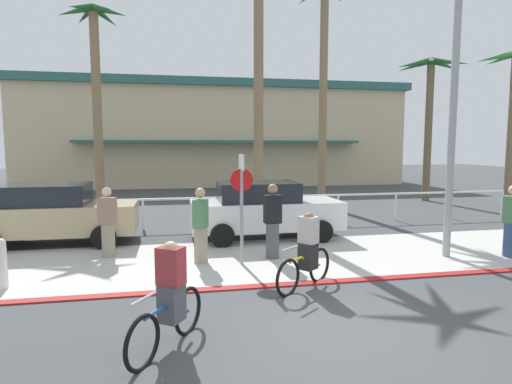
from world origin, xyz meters
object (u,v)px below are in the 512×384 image
(pedestrian_0, at_px, (201,228))
(pedestrian_1, at_px, (273,224))
(cyclist_yellow_1, at_px, (307,252))
(pedestrian_3, at_px, (108,225))
(palm_tree_3, at_px, (324,39))
(stop_sign_bike_lane, at_px, (242,193))
(palm_tree_4, at_px, (429,95))
(pedestrian_2, at_px, (511,224))
(bollard_0, at_px, (1,263))
(cyclist_blue_0, at_px, (170,298))
(palm_tree_2, at_px, (258,35))
(car_white_2, at_px, (264,210))
(streetlight_curb, at_px, (461,80))
(car_tan_1, at_px, (53,214))
(palm_tree_1, at_px, (95,66))

(pedestrian_0, height_order, pedestrian_1, pedestrian_1)
(cyclist_yellow_1, xyz_separation_m, pedestrian_3, (-4.13, 3.07, 0.12))
(palm_tree_3, distance_m, cyclist_yellow_1, 13.20)
(stop_sign_bike_lane, relative_size, palm_tree_3, 0.26)
(palm_tree_4, bearing_deg, stop_sign_bike_lane, -138.45)
(pedestrian_2, bearing_deg, pedestrian_3, 168.87)
(stop_sign_bike_lane, height_order, palm_tree_4, palm_tree_4)
(bollard_0, height_order, cyclist_blue_0, cyclist_blue_0)
(pedestrian_2, height_order, pedestrian_3, pedestrian_2)
(palm_tree_2, xyz_separation_m, pedestrian_0, (-2.58, -5.96, -5.94))
(palm_tree_4, bearing_deg, cyclist_yellow_1, -130.89)
(car_white_2, distance_m, pedestrian_2, 6.43)
(streetlight_curb, height_order, cyclist_yellow_1, streetlight_curb)
(streetlight_curb, xyz_separation_m, palm_tree_3, (0.02, 9.33, 3.14))
(pedestrian_1, bearing_deg, car_tan_1, 154.56)
(car_tan_1, relative_size, pedestrian_1, 2.39)
(cyclist_yellow_1, distance_m, pedestrian_0, 2.83)
(cyclist_blue_0, bearing_deg, pedestrian_3, 106.54)
(streetlight_curb, relative_size, palm_tree_3, 0.76)
(streetlight_curb, relative_size, pedestrian_2, 4.18)
(palm_tree_3, bearing_deg, cyclist_yellow_1, -111.31)
(cyclist_blue_0, bearing_deg, streetlight_curb, 26.14)
(cyclist_yellow_1, xyz_separation_m, pedestrian_0, (-1.92, 2.08, 0.14))
(car_white_2, xyz_separation_m, pedestrian_3, (-4.23, -1.38, -0.06))
(streetlight_curb, height_order, car_white_2, streetlight_curb)
(palm_tree_3, distance_m, pedestrian_1, 11.51)
(palm_tree_1, xyz_separation_m, pedestrian_2, (11.08, -9.32, -5.04))
(streetlight_curb, xyz_separation_m, cyclist_blue_0, (-6.72, -3.30, -3.58))
(cyclist_blue_0, relative_size, cyclist_yellow_1, 1.04)
(stop_sign_bike_lane, xyz_separation_m, pedestrian_2, (6.62, -0.62, -0.84))
(streetlight_curb, height_order, cyclist_blue_0, streetlight_curb)
(car_white_2, bearing_deg, palm_tree_4, 35.47)
(cyclist_yellow_1, bearing_deg, bollard_0, 170.42)
(pedestrian_1, bearing_deg, stop_sign_bike_lane, -154.66)
(bollard_0, bearing_deg, pedestrian_2, 0.86)
(cyclist_blue_0, relative_size, pedestrian_2, 0.87)
(stop_sign_bike_lane, relative_size, palm_tree_2, 0.26)
(car_white_2, bearing_deg, streetlight_curb, -38.45)
(bollard_0, bearing_deg, cyclist_yellow_1, -9.58)
(palm_tree_1, bearing_deg, pedestrian_0, -67.19)
(stop_sign_bike_lane, distance_m, pedestrian_1, 1.22)
(stop_sign_bike_lane, bearing_deg, palm_tree_4, 41.55)
(car_white_2, bearing_deg, pedestrian_3, -161.96)
(stop_sign_bike_lane, relative_size, cyclist_blue_0, 1.63)
(stop_sign_bike_lane, relative_size, palm_tree_4, 0.36)
(stop_sign_bike_lane, relative_size, pedestrian_2, 1.43)
(stop_sign_bike_lane, xyz_separation_m, palm_tree_4, (10.88, 9.64, 3.51))
(palm_tree_2, relative_size, pedestrian_1, 5.32)
(bollard_0, xyz_separation_m, palm_tree_4, (15.68, 10.44, 4.67))
(palm_tree_3, height_order, car_white_2, palm_tree_3)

